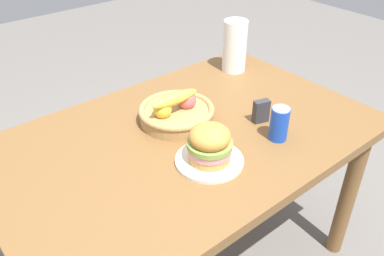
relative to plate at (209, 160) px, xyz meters
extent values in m
cube|color=brown|center=(0.05, 0.18, -0.03)|extent=(1.40, 0.90, 0.04)
cylinder|color=brown|center=(0.67, -0.19, -0.40)|extent=(0.07, 0.07, 0.71)
cylinder|color=brown|center=(-0.57, 0.55, -0.40)|extent=(0.07, 0.07, 0.71)
cylinder|color=brown|center=(0.67, 0.55, -0.40)|extent=(0.07, 0.07, 0.71)
cylinder|color=silver|center=(0.00, 0.00, 0.00)|extent=(0.23, 0.23, 0.01)
cylinder|color=tan|center=(0.00, 0.00, 0.02)|extent=(0.14, 0.14, 0.03)
cylinder|color=pink|center=(0.00, 0.00, 0.05)|extent=(0.14, 0.14, 0.02)
cylinder|color=#84A84C|center=(0.00, 0.00, 0.07)|extent=(0.15, 0.15, 0.02)
ellipsoid|color=gold|center=(0.00, 0.00, 0.10)|extent=(0.14, 0.14, 0.08)
cylinder|color=blue|center=(0.28, -0.05, 0.05)|extent=(0.07, 0.07, 0.12)
cylinder|color=silver|center=(0.28, -0.05, 0.12)|extent=(0.06, 0.06, 0.00)
cylinder|color=tan|center=(0.07, 0.27, 0.02)|extent=(0.28, 0.28, 0.05)
torus|color=tan|center=(0.07, 0.27, 0.04)|extent=(0.29, 0.29, 0.02)
sphere|color=#D16066|center=(0.12, 0.27, 0.07)|extent=(0.07, 0.07, 0.07)
sphere|color=gold|center=(0.01, 0.27, 0.07)|extent=(0.07, 0.07, 0.07)
ellipsoid|color=yellow|center=(0.06, 0.26, 0.10)|extent=(0.20, 0.06, 0.05)
cylinder|color=white|center=(0.56, 0.46, 0.11)|extent=(0.11, 0.11, 0.24)
cube|color=#333338|center=(0.32, 0.06, 0.04)|extent=(0.07, 0.05, 0.09)
camera|label=1|loc=(-0.71, -0.78, 0.83)|focal=37.76mm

